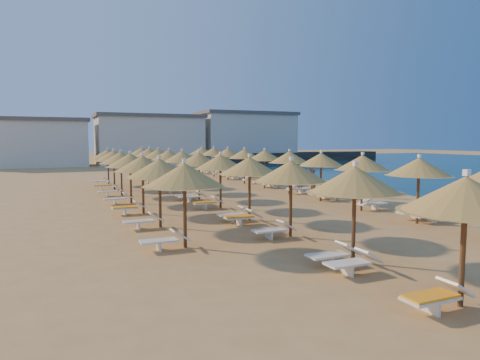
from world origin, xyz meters
name	(u,v)px	position (x,y,z in m)	size (l,w,h in m)	color
ground	(296,211)	(0.00, 0.00, 0.00)	(220.00, 220.00, 0.00)	tan
jetty	(300,157)	(27.05, 43.84, 0.75)	(30.00, 4.00, 1.50)	black
hotel_blocks	(156,139)	(2.97, 45.66, 3.70)	(47.96, 9.04, 8.10)	silver
parasol_row_east	(290,158)	(3.16, 6.13, 2.42)	(2.84, 39.52, 3.00)	brown
parasol_row_west	(199,160)	(-3.15, 6.13, 2.42)	(2.84, 39.52, 3.00)	brown
parasol_row_inland	(130,161)	(-7.22, 6.13, 2.42)	(2.84, 24.85, 3.00)	brown
loungers	(227,192)	(-1.31, 6.07, 0.34)	(13.40, 38.16, 0.66)	white
beachgoer_a	(349,182)	(5.95, 3.41, 0.95)	(0.69, 0.45, 1.89)	tan
beachgoer_c	(300,180)	(4.47, 6.93, 0.81)	(0.95, 0.39, 1.62)	tan
beachgoer_b	(312,181)	(4.71, 5.75, 0.86)	(0.83, 0.65, 1.71)	tan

